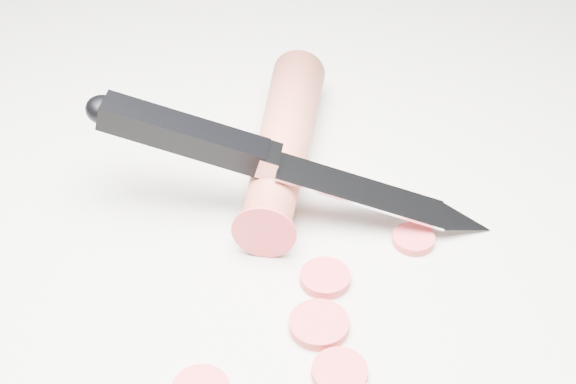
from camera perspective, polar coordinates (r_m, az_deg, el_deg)
name	(u,v)px	position (r m, az deg, el deg)	size (l,w,h in m)	color
ground	(302,266)	(0.56, 1.03, -5.25)	(2.40, 2.40, 0.00)	beige
carrot	(284,143)	(0.63, -0.31, 3.52)	(0.04, 0.04, 0.21)	#C6523D
carrot_slice_0	(325,278)	(0.55, 2.66, -6.12)	(0.03, 0.03, 0.01)	#DC373E
carrot_slice_2	(340,372)	(0.50, 3.69, -12.63)	(0.03, 0.03, 0.01)	#DC373E
carrot_slice_4	(413,239)	(0.58, 8.91, -3.33)	(0.03, 0.03, 0.01)	#DC373E
carrot_slice_5	(319,325)	(0.52, 2.22, -9.40)	(0.04, 0.04, 0.01)	#DC373E
kitchen_knife	(292,163)	(0.57, 0.32, 2.11)	(0.27, 0.19, 0.09)	#B9BBC0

